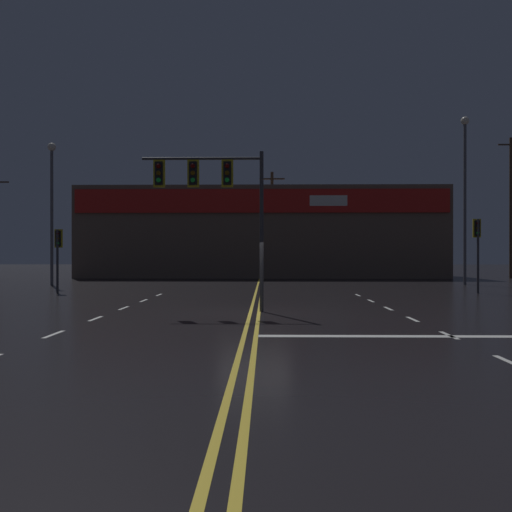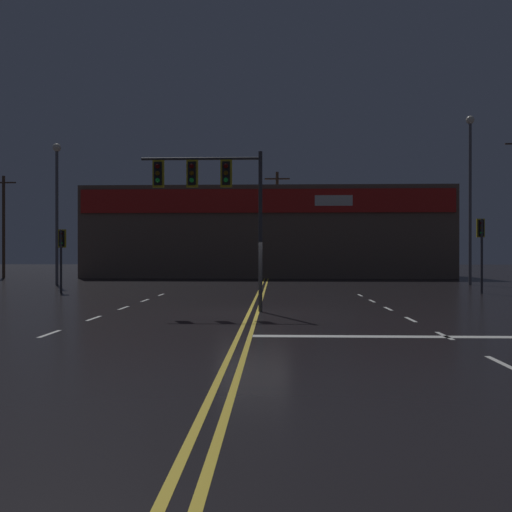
{
  "view_description": "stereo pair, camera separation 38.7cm",
  "coord_description": "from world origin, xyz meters",
  "px_view_note": "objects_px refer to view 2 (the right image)",
  "views": [
    {
      "loc": [
        0.4,
        -19.96,
        2.05
      ],
      "look_at": [
        0.0,
        3.04,
        2.0
      ],
      "focal_mm": 40.0,
      "sensor_mm": 36.0,
      "label": 1
    },
    {
      "loc": [
        0.79,
        -19.95,
        2.05
      ],
      "look_at": [
        0.0,
        3.04,
        2.0
      ],
      "focal_mm": 40.0,
      "sensor_mm": 36.0,
      "label": 2
    }
  ],
  "objects_px": {
    "traffic_signal_median": "(209,186)",
    "streetlight_far_left": "(470,180)",
    "traffic_signal_corner_northwest": "(62,246)",
    "traffic_signal_corner_northeast": "(481,238)",
    "streetlight_near_left": "(57,195)"
  },
  "relations": [
    {
      "from": "traffic_signal_corner_northwest",
      "to": "traffic_signal_median",
      "type": "bearing_deg",
      "value": -47.33
    },
    {
      "from": "traffic_signal_corner_northwest",
      "to": "traffic_signal_corner_northeast",
      "type": "height_order",
      "value": "traffic_signal_corner_northeast"
    },
    {
      "from": "traffic_signal_corner_northeast",
      "to": "streetlight_far_left",
      "type": "bearing_deg",
      "value": 74.84
    },
    {
      "from": "traffic_signal_corner_northwest",
      "to": "traffic_signal_corner_northeast",
      "type": "xyz_separation_m",
      "value": [
        22.47,
        0.06,
        0.4
      ]
    },
    {
      "from": "traffic_signal_corner_northwest",
      "to": "traffic_signal_corner_northeast",
      "type": "distance_m",
      "value": 22.47
    },
    {
      "from": "streetlight_far_left",
      "to": "streetlight_near_left",
      "type": "bearing_deg",
      "value": -178.21
    },
    {
      "from": "traffic_signal_median",
      "to": "streetlight_far_left",
      "type": "bearing_deg",
      "value": 50.09
    },
    {
      "from": "traffic_signal_median",
      "to": "streetlight_near_left",
      "type": "xyz_separation_m",
      "value": [
        -12.5,
        17.79,
        1.6
      ]
    },
    {
      "from": "traffic_signal_corner_northwest",
      "to": "streetlight_far_left",
      "type": "xyz_separation_m",
      "value": [
        24.81,
        8.7,
        4.62
      ]
    },
    {
      "from": "traffic_signal_median",
      "to": "traffic_signal_corner_northwest",
      "type": "relative_size",
      "value": 1.69
    },
    {
      "from": "traffic_signal_corner_northwest",
      "to": "streetlight_far_left",
      "type": "height_order",
      "value": "streetlight_far_left"
    },
    {
      "from": "traffic_signal_corner_northeast",
      "to": "streetlight_far_left",
      "type": "xyz_separation_m",
      "value": [
        2.34,
        8.64,
        4.23
      ]
    },
    {
      "from": "traffic_signal_corner_northeast",
      "to": "streetlight_near_left",
      "type": "xyz_separation_m",
      "value": [
        -25.77,
        7.76,
        3.22
      ]
    },
    {
      "from": "streetlight_near_left",
      "to": "streetlight_far_left",
      "type": "height_order",
      "value": "streetlight_far_left"
    },
    {
      "from": "streetlight_near_left",
      "to": "streetlight_far_left",
      "type": "bearing_deg",
      "value": 1.79
    }
  ]
}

